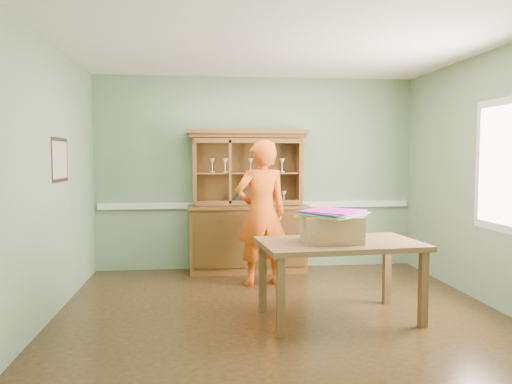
{
  "coord_description": "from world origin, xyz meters",
  "views": [
    {
      "loc": [
        -0.79,
        -5.04,
        1.58
      ],
      "look_at": [
        -0.19,
        0.4,
        1.2
      ],
      "focal_mm": 35.0,
      "sensor_mm": 36.0,
      "label": 1
    }
  ],
  "objects": [
    {
      "name": "wall_front",
      "position": [
        0.0,
        -2.0,
        1.35
      ],
      "size": [
        4.5,
        0.0,
        4.5
      ],
      "primitive_type": "plane",
      "rotation": [
        -1.57,
        0.0,
        0.0
      ],
      "color": "gray",
      "rests_on": "floor"
    },
    {
      "name": "framed_map",
      "position": [
        -2.23,
        0.3,
        1.55
      ],
      "size": [
        0.03,
        0.6,
        0.46
      ],
      "color": "black",
      "rests_on": "wall_left"
    },
    {
      "name": "dining_table",
      "position": [
        0.54,
        -0.37,
        0.67
      ],
      "size": [
        1.6,
        1.04,
        0.76
      ],
      "rotation": [
        0.0,
        0.0,
        0.09
      ],
      "color": "brown",
      "rests_on": "floor"
    },
    {
      "name": "chair_rail",
      "position": [
        0.0,
        1.98,
        0.9
      ],
      "size": [
        4.41,
        0.05,
        0.08
      ],
      "primitive_type": "cube",
      "color": "white",
      "rests_on": "wall_back"
    },
    {
      "name": "floor",
      "position": [
        0.0,
        0.0,
        0.0
      ],
      "size": [
        4.5,
        4.5,
        0.0
      ],
      "primitive_type": "plane",
      "color": "#483017",
      "rests_on": "ground"
    },
    {
      "name": "kite_stack",
      "position": [
        0.46,
        -0.43,
        1.05
      ],
      "size": [
        0.69,
        0.69,
        0.05
      ],
      "rotation": [
        0.0,
        0.0,
        0.76
      ],
      "color": "#D1DF1C",
      "rests_on": "cardboard_box"
    },
    {
      "name": "ceiling",
      "position": [
        0.0,
        0.0,
        2.7
      ],
      "size": [
        4.5,
        4.5,
        0.0
      ],
      "primitive_type": "plane",
      "rotation": [
        3.14,
        0.0,
        0.0
      ],
      "color": "white",
      "rests_on": "wall_back"
    },
    {
      "name": "wall_back",
      "position": [
        0.0,
        2.0,
        1.35
      ],
      "size": [
        4.5,
        0.0,
        4.5
      ],
      "primitive_type": "plane",
      "rotation": [
        1.57,
        0.0,
        0.0
      ],
      "color": "gray",
      "rests_on": "floor"
    },
    {
      "name": "cardboard_box",
      "position": [
        0.45,
        -0.4,
        0.89
      ],
      "size": [
        0.57,
        0.47,
        0.26
      ],
      "primitive_type": "cube",
      "rotation": [
        0.0,
        0.0,
        -0.05
      ],
      "color": "tan",
      "rests_on": "dining_table"
    },
    {
      "name": "window_panel",
      "position": [
        2.23,
        -0.3,
        1.5
      ],
      "size": [
        0.03,
        0.96,
        1.36
      ],
      "color": "white",
      "rests_on": "wall_right"
    },
    {
      "name": "person",
      "position": [
        -0.05,
        1.0,
        0.89
      ],
      "size": [
        0.72,
        0.55,
        1.79
      ],
      "primitive_type": "imported",
      "rotation": [
        0.0,
        0.0,
        3.34
      ],
      "color": "#EC550E",
      "rests_on": "floor"
    },
    {
      "name": "wall_left",
      "position": [
        -2.25,
        0.0,
        1.35
      ],
      "size": [
        0.0,
        4.0,
        4.0
      ],
      "primitive_type": "plane",
      "rotation": [
        1.57,
        0.0,
        1.57
      ],
      "color": "gray",
      "rests_on": "floor"
    },
    {
      "name": "china_hutch",
      "position": [
        -0.15,
        1.78,
        0.69
      ],
      "size": [
        1.66,
        0.55,
        1.95
      ],
      "color": "brown",
      "rests_on": "floor"
    },
    {
      "name": "wall_right",
      "position": [
        2.25,
        0.0,
        1.35
      ],
      "size": [
        0.0,
        4.0,
        4.0
      ],
      "primitive_type": "plane",
      "rotation": [
        1.57,
        0.0,
        -1.57
      ],
      "color": "gray",
      "rests_on": "floor"
    }
  ]
}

